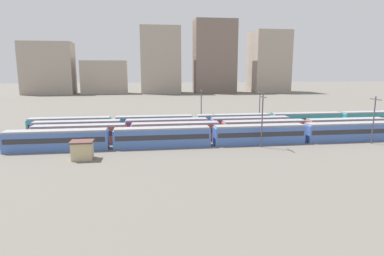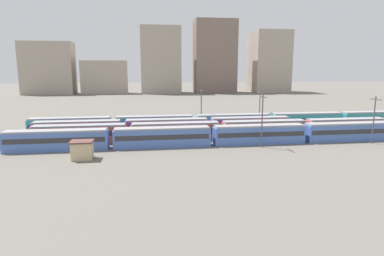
# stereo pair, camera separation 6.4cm
# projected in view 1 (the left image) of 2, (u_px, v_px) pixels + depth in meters

# --- Properties ---
(ground_plane) EXTENTS (600.00, 600.00, 0.00)m
(ground_plane) POSITION_uv_depth(u_px,v_px,m) (98.00, 140.00, 66.97)
(ground_plane) COLOR #666059
(train_track_0) EXTENTS (112.50, 3.06, 3.75)m
(train_track_0) POSITION_uv_depth(u_px,v_px,m) (304.00, 133.00, 64.90)
(train_track_0) COLOR #4C70BC
(train_track_0) RESTS_ON ground_plane
(train_track_1) EXTENTS (93.60, 3.06, 3.75)m
(train_track_1) POSITION_uv_depth(u_px,v_px,m) (264.00, 129.00, 69.05)
(train_track_1) COLOR #BC4C38
(train_track_1) RESTS_ON ground_plane
(train_track_2) EXTENTS (55.80, 3.06, 3.75)m
(train_track_2) POSITION_uv_depth(u_px,v_px,m) (167.00, 127.00, 71.22)
(train_track_2) COLOR #6B429E
(train_track_2) RESTS_ON ground_plane
(train_track_3) EXTENTS (93.60, 3.06, 3.75)m
(train_track_3) POSITION_uv_depth(u_px,v_px,m) (233.00, 122.00, 78.61)
(train_track_3) COLOR teal
(train_track_3) RESTS_ON ground_plane
(catenary_pole_0) EXTENTS (0.24, 3.20, 9.31)m
(catenary_pole_0) POSITION_uv_depth(u_px,v_px,m) (374.00, 117.00, 63.05)
(catenary_pole_0) COLOR #4C4C51
(catenary_pole_0) RESTS_ON ground_plane
(catenary_pole_1) EXTENTS (0.24, 3.20, 9.86)m
(catenary_pole_1) POSITION_uv_depth(u_px,v_px,m) (201.00, 106.00, 79.77)
(catenary_pole_1) COLOR #4C4C51
(catenary_pole_1) RESTS_ON ground_plane
(catenary_pole_2) EXTENTS (0.24, 3.20, 10.04)m
(catenary_pole_2) POSITION_uv_depth(u_px,v_px,m) (262.00, 118.00, 59.91)
(catenary_pole_2) COLOR #4C4C51
(catenary_pole_2) RESTS_ON ground_plane
(catenary_pole_3) EXTENTS (0.24, 3.20, 9.28)m
(catenary_pole_3) POSITION_uv_depth(u_px,v_px,m) (260.00, 106.00, 82.11)
(catenary_pole_3) COLOR #4C4C51
(catenary_pole_3) RESTS_ON ground_plane
(signal_hut) EXTENTS (3.60, 3.00, 3.04)m
(signal_hut) POSITION_uv_depth(u_px,v_px,m) (82.00, 150.00, 52.55)
(signal_hut) COLOR #C6B284
(signal_hut) RESTS_ON ground_plane
(distant_building_0) EXTENTS (28.79, 14.61, 30.08)m
(distant_building_0) POSITION_uv_depth(u_px,v_px,m) (48.00, 68.00, 189.22)
(distant_building_0) COLOR #A89989
(distant_building_0) RESTS_ON ground_plane
(distant_building_1) EXTENTS (26.60, 12.17, 19.56)m
(distant_building_1) POSITION_uv_depth(u_px,v_px,m) (104.00, 77.00, 194.68)
(distant_building_1) COLOR #A89989
(distant_building_1) RESTS_ON ground_plane
(distant_building_2) EXTENTS (23.80, 17.00, 39.72)m
(distant_building_2) POSITION_uv_depth(u_px,v_px,m) (160.00, 60.00, 197.67)
(distant_building_2) COLOR #A89989
(distant_building_2) RESTS_ON ground_plane
(distant_building_3) EXTENTS (25.55, 14.93, 44.41)m
(distant_building_3) POSITION_uv_depth(u_px,v_px,m) (215.00, 57.00, 202.05)
(distant_building_3) COLOR #7A665B
(distant_building_3) RESTS_ON ground_plane
(distant_building_4) EXTENTS (22.36, 21.84, 38.24)m
(distant_building_4) POSITION_uv_depth(u_px,v_px,m) (269.00, 62.00, 207.63)
(distant_building_4) COLOR #A89989
(distant_building_4) RESTS_ON ground_plane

